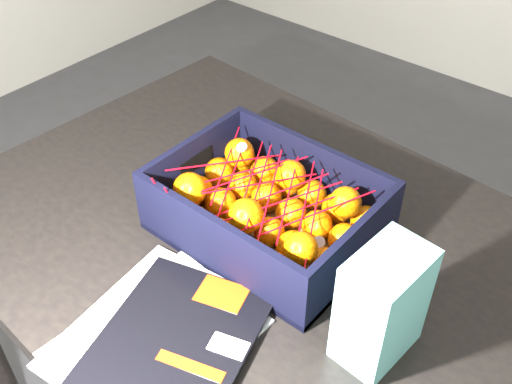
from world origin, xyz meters
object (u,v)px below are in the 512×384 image
Objects in this scene: retail_carton at (382,306)px; produce_crate at (267,215)px; magazine_stack at (161,338)px; table at (279,288)px.

produce_crate is at bearing 166.58° from retail_carton.
produce_crate is 0.29m from retail_carton.
retail_carton reaches higher than produce_crate.
produce_crate is at bearing 95.60° from magazine_stack.
magazine_stack is 0.32m from retail_carton.
table is at bearing 86.00° from magazine_stack.
produce_crate is at bearing 156.62° from table.
table is 3.49× the size of produce_crate.
magazine_stack is 1.82× the size of retail_carton.
magazine_stack is 0.92× the size of produce_crate.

